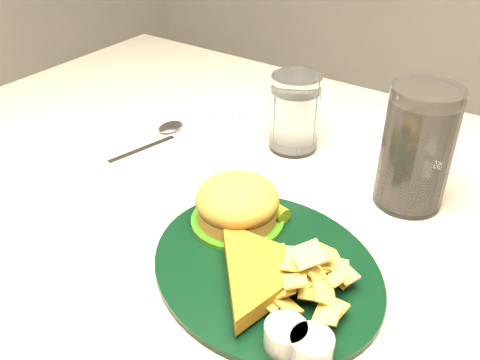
% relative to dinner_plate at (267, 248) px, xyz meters
% --- Properties ---
extents(dinner_plate, '(0.33, 0.31, 0.06)m').
position_rel_dinner_plate_xyz_m(dinner_plate, '(0.00, 0.00, 0.00)').
color(dinner_plate, black).
rests_on(dinner_plate, table).
extents(water_glass, '(0.07, 0.07, 0.11)m').
position_rel_dinner_plate_xyz_m(water_glass, '(-0.11, 0.24, 0.02)').
color(water_glass, silver).
rests_on(water_glass, table).
extents(cola_glass, '(0.10, 0.10, 0.15)m').
position_rel_dinner_plate_xyz_m(cola_glass, '(0.07, 0.21, 0.05)').
color(cola_glass, black).
rests_on(cola_glass, table).
extents(spoon, '(0.07, 0.16, 0.01)m').
position_rel_dinner_plate_xyz_m(spoon, '(-0.28, 0.11, -0.03)').
color(spoon, silver).
rests_on(spoon, table).
extents(ramekin, '(0.05, 0.05, 0.03)m').
position_rel_dinner_plate_xyz_m(ramekin, '(-0.24, 0.25, -0.02)').
color(ramekin, white).
rests_on(ramekin, table).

